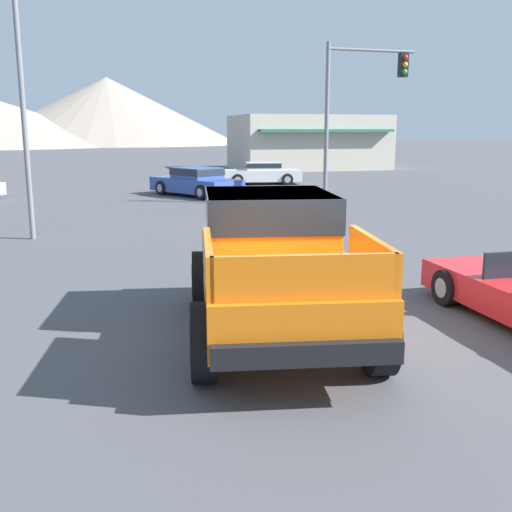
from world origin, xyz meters
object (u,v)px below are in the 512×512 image
traffic_light_main (360,94)px  parked_car_blue (196,182)px  parked_car_white (261,173)px  orange_pickup_truck (273,254)px  street_lamp_post (17,28)px

traffic_light_main → parked_car_blue: bearing=140.1°
parked_car_blue → parked_car_white: bearing=18.8°
orange_pickup_truck → parked_car_blue: bearing=93.5°
orange_pickup_truck → traffic_light_main: (7.88, 13.63, 3.12)m
traffic_light_main → orange_pickup_truck: bearing=-120.0°
orange_pickup_truck → parked_car_white: size_ratio=1.17×
parked_car_white → traffic_light_main: 10.37m
parked_car_white → traffic_light_main: size_ratio=0.74×
orange_pickup_truck → parked_car_blue: orange_pickup_truck is taller
parked_car_white → street_lamp_post: (-10.79, -14.44, 4.79)m
parked_car_white → traffic_light_main: bearing=-163.5°
orange_pickup_truck → street_lamp_post: (-3.93, 8.85, 4.27)m
orange_pickup_truck → traffic_light_main: traffic_light_main is taller
street_lamp_post → parked_car_white: bearing=53.2°
orange_pickup_truck → parked_car_blue: size_ratio=1.10×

